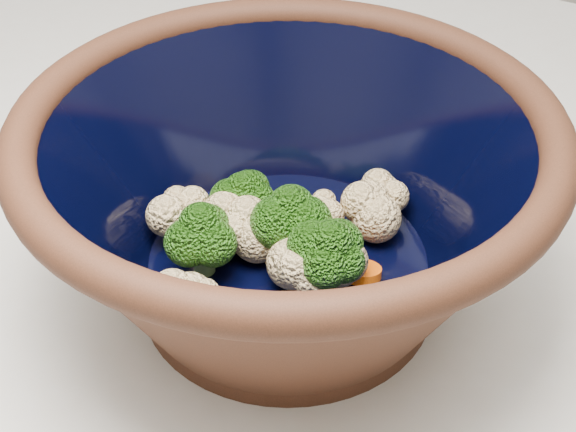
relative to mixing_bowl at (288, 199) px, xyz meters
name	(u,v)px	position (x,y,z in m)	size (l,w,h in m)	color
mixing_bowl	(288,199)	(0.00, 0.00, 0.00)	(0.38, 0.38, 0.14)	black
vegetable_pile	(280,231)	(0.00, 0.00, -0.02)	(0.15, 0.17, 0.06)	#608442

